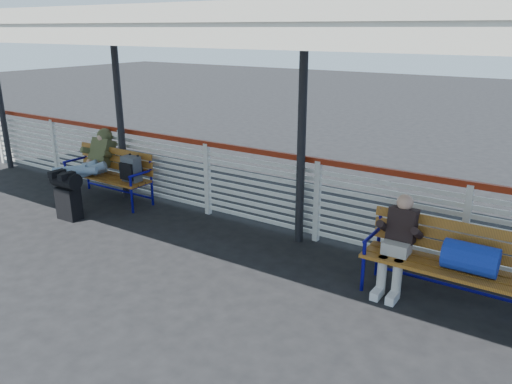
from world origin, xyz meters
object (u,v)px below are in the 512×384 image
Objects in this scene: bench_right at (458,257)px; companion_person at (398,243)px; traveler_man at (87,165)px; bench_left at (116,169)px; luggage_stack at (68,194)px.

companion_person is at bearing -179.04° from bench_right.
traveler_man is at bearing 179.81° from bench_right.
bench_left and bench_right have the same top height.
traveler_man is 5.50m from companion_person.
traveler_man reaches higher than bench_right.
companion_person reaches higher than luggage_stack.
luggage_stack is 5.20m from companion_person.
bench_left is 1.57× the size of companion_person.
companion_person reaches higher than bench_left.
bench_right is 1.57× the size of companion_person.
traveler_man reaches higher than companion_person.
bench_right is at bearing 0.96° from companion_person.
companion_person reaches higher than bench_right.
traveler_man is (-0.35, 0.69, 0.26)m from luggage_stack.
luggage_stack is 5.86m from bench_right.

